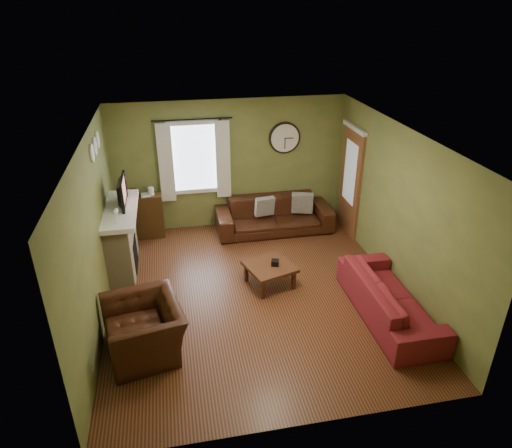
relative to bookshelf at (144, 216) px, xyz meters
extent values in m
cube|color=#572D19|center=(1.76, -2.35, -0.44)|extent=(4.60, 5.20, 0.00)
cube|color=white|center=(1.76, -2.35, 2.16)|extent=(4.60, 5.20, 0.00)
cube|color=olive|center=(-0.54, -2.35, 0.86)|extent=(0.00, 5.20, 2.60)
cube|color=olive|center=(4.06, -2.35, 0.86)|extent=(0.00, 5.20, 2.60)
cube|color=olive|center=(1.76, 0.25, 0.86)|extent=(4.60, 0.00, 2.60)
cube|color=olive|center=(1.76, -4.95, 0.86)|extent=(4.60, 0.00, 2.60)
cube|color=#C7B086|center=(-0.34, -1.20, 0.11)|extent=(0.40, 1.40, 1.10)
cube|color=black|center=(-0.15, -1.20, -0.14)|extent=(0.04, 0.60, 0.55)
cube|color=white|center=(-0.31, -1.20, 0.70)|extent=(0.58, 1.60, 0.08)
imported|color=black|center=(-0.29, -1.05, 0.91)|extent=(0.08, 0.60, 0.35)
cube|color=#994C3F|center=(-0.21, -1.05, 0.97)|extent=(0.02, 0.62, 0.36)
cylinder|color=white|center=(-0.52, -1.55, 1.81)|extent=(0.28, 0.28, 0.03)
cylinder|color=white|center=(-0.52, -1.20, 1.81)|extent=(0.28, 0.28, 0.03)
cylinder|color=white|center=(-0.52, -0.85, 1.81)|extent=(0.28, 0.28, 0.03)
cylinder|color=black|center=(1.06, 0.13, 1.83)|extent=(0.03, 0.03, 1.50)
cube|color=silver|center=(0.51, 0.13, 1.01)|extent=(0.28, 0.04, 1.55)
cube|color=silver|center=(1.61, 0.13, 1.01)|extent=(0.28, 0.04, 1.55)
cube|color=brown|center=(4.03, -0.50, 0.61)|extent=(0.05, 0.90, 2.10)
imported|color=#4D2917|center=(-0.01, -0.04, 0.52)|extent=(0.19, 0.25, 0.02)
imported|color=#35180D|center=(2.57, -0.22, -0.10)|extent=(2.32, 0.91, 0.68)
cube|color=gray|center=(3.16, -0.21, 0.11)|extent=(0.45, 0.25, 0.43)
cube|color=gray|center=(2.38, -0.23, 0.11)|extent=(0.40, 0.18, 0.39)
imported|color=maroon|center=(3.62, -3.29, -0.13)|extent=(0.84, 2.15, 0.63)
imported|color=#35180D|center=(0.08, -3.36, -0.08)|extent=(1.18, 1.29, 0.72)
cube|color=black|center=(2.14, -2.17, -0.04)|extent=(0.15, 0.15, 0.09)
camera|label=1|loc=(0.62, -8.35, 3.88)|focal=32.00mm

